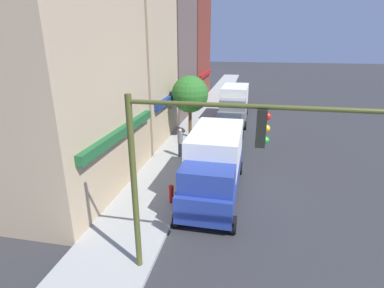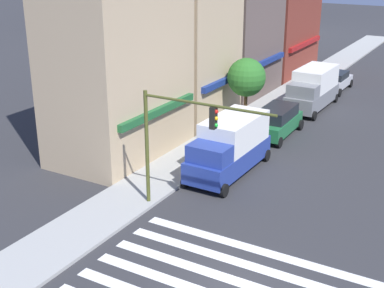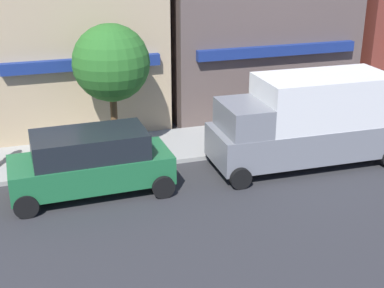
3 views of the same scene
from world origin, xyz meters
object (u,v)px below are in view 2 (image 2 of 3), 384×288
Objects in this scene: fire_hydrant at (190,164)px; sedan_silver at (335,81)px; box_truck_grey at (313,88)px; street_tree at (246,78)px; suv_green at (277,121)px; pedestrian_grey_coat at (221,126)px; traffic_signal at (177,131)px; box_truck_blue at (230,145)px.

sedan_silver is at bearing -4.52° from fire_hydrant.
box_truck_grey is 6.75m from street_tree.
suv_green reaches higher than pedestrian_grey_coat.
street_tree is (-12.06, 2.80, 2.43)m from sedan_silver.
traffic_signal reaches higher than box_truck_grey.
sedan_silver is (20.18, 0.00, -0.75)m from box_truck_blue.
suv_green is at bearing -113.49° from street_tree.
suv_green is 8.40m from fire_hydrant.
suv_green reaches higher than sedan_silver.
box_truck_blue is (5.24, -0.06, -2.37)m from traffic_signal.
traffic_signal is at bearing -179.30° from sedan_silver.
fire_hydrant is (3.93, 1.64, -3.34)m from traffic_signal.
box_truck_grey is at bearing 0.73° from box_truck_blue.
suv_green is 3.81m from pedestrian_grey_coat.
box_truck_grey is 1.41× the size of sedan_silver.
fire_hydrant is (-8.22, 1.70, -0.42)m from suv_green.
traffic_signal is 12.49m from suv_green.
street_tree reaches higher than fire_hydrant.
fire_hydrant is (-1.31, 1.70, -0.97)m from box_truck_blue.
pedestrian_grey_coat is (-9.93, 2.58, -0.51)m from box_truck_grey.
fire_hydrant is at bearing 128.37° from box_truck_blue.
fire_hydrant is at bearing -35.56° from pedestrian_grey_coat.
traffic_signal is at bearing -178.97° from box_truck_grey.
suv_green is at bearing -178.80° from box_truck_grey.
traffic_signal is 25.61m from sedan_silver.
box_truck_grey is at bearing 120.59° from pedestrian_grey_coat.
traffic_signal is at bearing -179.92° from box_truck_blue.
box_truck_blue is 1.31× the size of suv_green.
box_truck_blue reaches higher than sedan_silver.
pedestrian_grey_coat is at bearing 171.71° from sedan_silver.
sedan_silver is 16.28m from pedestrian_grey_coat.
street_tree is (-5.91, 2.80, 1.69)m from box_truck_grey.
suv_green is at bearing 0.73° from box_truck_blue.
traffic_signal is 10.10m from pedestrian_grey_coat.
suv_green is 1.07× the size of street_tree.
street_tree reaches higher than box_truck_blue.
traffic_signal is 3.58× the size of pedestrian_grey_coat.
sedan_silver reaches higher than fire_hydrant.
fire_hydrant is at bearing -173.35° from street_tree.
box_truck_blue reaches higher than pedestrian_grey_coat.
traffic_signal is 1.43× the size of street_tree.
box_truck_blue reaches higher than fire_hydrant.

